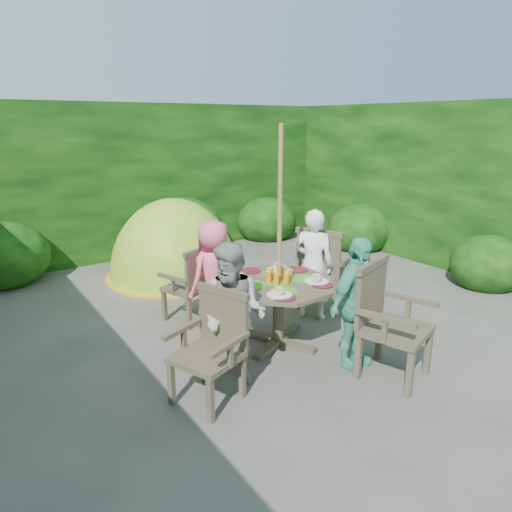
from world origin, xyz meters
TOP-DOWN VIEW (x-y plane):
  - ground at (0.00, 0.00)m, footprint 60.00×60.00m
  - hedge_enclosure at (0.00, 1.33)m, footprint 9.00×9.00m
  - patio_table at (-0.10, -0.34)m, footprint 1.54×1.54m
  - parasol_pole at (-0.10, -0.34)m, footprint 0.06×0.06m
  - garden_chair_right at (0.90, 0.10)m, footprint 0.72×0.76m
  - garden_chair_left at (-1.11, -0.79)m, footprint 0.62×0.66m
  - garden_chair_back at (-0.55, 0.67)m, footprint 0.63×0.59m
  - garden_chair_front at (0.35, -1.34)m, footprint 0.73×0.69m
  - child_right at (0.63, -0.02)m, footprint 0.52×0.56m
  - child_left at (-0.83, -0.66)m, footprint 0.73×0.77m
  - child_back at (-0.42, 0.39)m, footprint 0.65×0.49m
  - child_front at (0.22, -1.07)m, footprint 0.77×0.44m
  - dome_tent at (-0.03, 2.30)m, footprint 2.16×2.16m

SIDE VIEW (x-z plane):
  - ground at x=0.00m, z-range 0.00..0.00m
  - dome_tent at x=-0.03m, z-range -1.15..1.15m
  - garden_chair_back at x=-0.55m, z-range 0.03..0.88m
  - garden_chair_left at x=-1.11m, z-range 0.03..0.91m
  - garden_chair_right at x=0.90m, z-range 0.03..1.02m
  - garden_chair_front at x=0.35m, z-range 0.03..1.03m
  - patio_table at x=-0.10m, z-range 0.17..0.98m
  - child_back at x=-0.42m, z-range 0.00..1.22m
  - child_front at x=0.22m, z-range 0.00..1.24m
  - child_left at x=-0.83m, z-range 0.00..1.25m
  - child_right at x=0.63m, z-range 0.00..1.29m
  - parasol_pole at x=-0.10m, z-range 0.00..2.20m
  - hedge_enclosure at x=0.00m, z-range 0.00..2.50m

